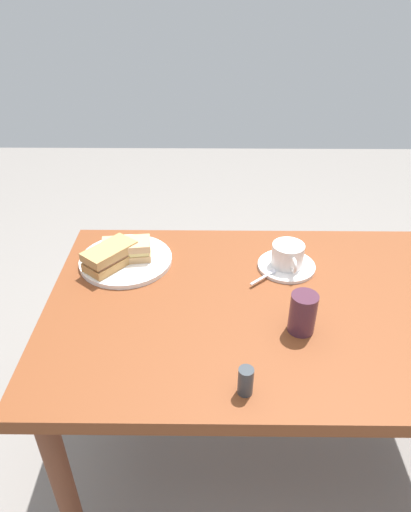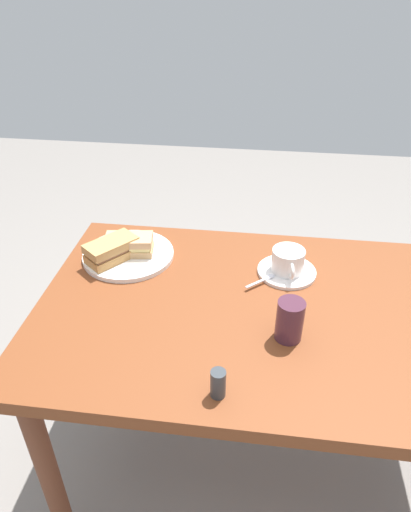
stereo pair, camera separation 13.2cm
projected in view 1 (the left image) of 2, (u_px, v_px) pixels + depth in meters
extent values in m
plane|color=slate|center=(265.00, 462.00, 1.58)|extent=(6.00, 6.00, 0.00)
cube|color=brown|center=(284.00, 308.00, 1.20)|extent=(1.23, 0.73, 0.04)
cylinder|color=brown|center=(66.00, 494.00, 1.15)|extent=(0.05, 0.05, 0.67)
cylinder|color=brown|center=(110.00, 329.00, 1.65)|extent=(0.05, 0.05, 0.67)
cylinder|color=white|center=(126.00, 260.00, 1.34)|extent=(0.27, 0.27, 0.01)
cube|color=tan|center=(127.00, 255.00, 1.33)|extent=(0.14, 0.09, 0.02)
cube|color=#DCC678|center=(127.00, 250.00, 1.32)|extent=(0.13, 0.08, 0.01)
cube|color=tan|center=(126.00, 245.00, 1.31)|extent=(0.14, 0.09, 0.02)
cube|color=#B48146|center=(111.00, 261.00, 1.30)|extent=(0.15, 0.16, 0.03)
cube|color=brown|center=(110.00, 256.00, 1.29)|extent=(0.14, 0.15, 0.01)
cube|color=#B0834C|center=(109.00, 251.00, 1.28)|extent=(0.15, 0.16, 0.03)
cylinder|color=white|center=(286.00, 266.00, 1.32)|extent=(0.16, 0.16, 0.01)
cylinder|color=white|center=(288.00, 255.00, 1.30)|extent=(0.09, 0.09, 0.07)
cylinder|color=#A07949|center=(289.00, 246.00, 1.28)|extent=(0.08, 0.08, 0.01)
torus|color=white|center=(293.00, 265.00, 1.26)|extent=(0.02, 0.05, 0.05)
cube|color=silver|center=(261.00, 279.00, 1.26)|extent=(0.06, 0.06, 0.00)
ellipsoid|color=silver|center=(272.00, 272.00, 1.28)|extent=(0.03, 0.03, 0.01)
cylinder|color=#33383D|center=(246.00, 381.00, 0.93)|extent=(0.03, 0.03, 0.07)
cylinder|color=#472635|center=(303.00, 313.00, 1.08)|extent=(0.06, 0.06, 0.10)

